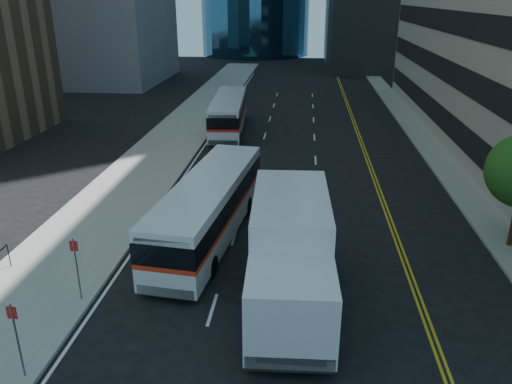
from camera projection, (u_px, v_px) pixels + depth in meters
ground at (309, 352)px, 15.92m from camera, size 160.00×160.00×0.00m
sidewalk_west at (177, 136)px, 39.96m from camera, size 5.00×90.00×0.15m
sidewalk_east at (426, 143)px, 38.23m from camera, size 2.00×90.00×0.15m
bus_front at (209, 207)px, 22.87m from camera, size 3.71×11.41×2.89m
bus_rear at (229, 113)px, 41.24m from camera, size 3.08×11.03×2.81m
box_truck at (290, 254)px, 17.79m from camera, size 3.08×8.12×3.84m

